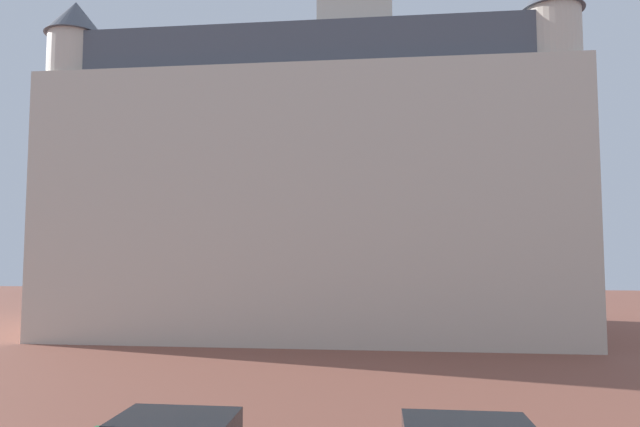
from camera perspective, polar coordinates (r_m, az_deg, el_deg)
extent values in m
cube|color=beige|center=(33.65, -0.63, 0.05)|extent=(28.86, 14.35, 14.38)
cube|color=#4C515B|center=(35.28, -0.62, 13.77)|extent=(26.55, 13.20, 2.40)
cube|color=beige|center=(35.20, 3.84, 14.47)|extent=(4.53, 4.53, 31.92)
cylinder|color=beige|center=(32.58, -25.14, 2.79)|extent=(2.80, 2.80, 16.86)
cone|color=#4C515B|center=(34.94, -24.63, 18.33)|extent=(3.20, 3.20, 2.00)
cylinder|color=beige|center=(29.35, 23.95, 3.66)|extent=(2.80, 2.80, 17.04)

